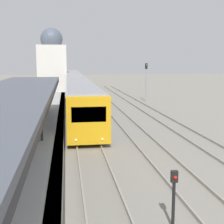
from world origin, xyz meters
name	(u,v)px	position (x,y,z in m)	size (l,w,h in m)	color
platform_canopy	(11,93)	(-3.86, 11.58, 3.62)	(4.00, 26.44, 2.84)	#4C515B
person_on_platform	(39,123)	(-2.71, 13.04, 1.89)	(0.40, 0.40, 1.66)	#2D2D33
train_near	(75,85)	(0.00, 40.33, 1.78)	(2.61, 52.27, 3.21)	gold
signal_post_near	(174,193)	(1.92, 5.04, 1.14)	(0.20, 0.21, 1.85)	black
signal_mast_far	(146,78)	(8.82, 35.16, 3.08)	(0.28, 0.29, 4.88)	gray
distant_domed_building	(52,62)	(-3.56, 51.55, 4.99)	(4.86, 4.86, 10.71)	silver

